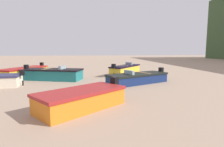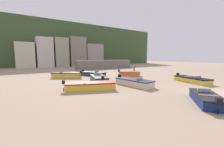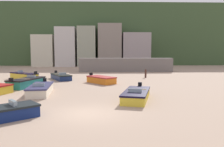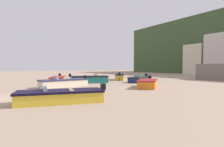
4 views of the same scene
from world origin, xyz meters
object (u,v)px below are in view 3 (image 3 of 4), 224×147
at_px(boat_yellow_3, 24,76).
at_px(boat_navy_4, 61,77).
at_px(boat_orange_5, 101,80).
at_px(boat_teal_0, 27,82).
at_px(mooring_post_mid_beach, 146,74).
at_px(boat_navy_2, 0,114).
at_px(boat_cream_8, 41,89).
at_px(boat_yellow_1, 136,95).

height_order(boat_yellow_3, boat_navy_4, boat_yellow_3).
relative_size(boat_yellow_3, boat_orange_5, 1.14).
distance_m(boat_teal_0, mooring_post_mid_beach, 16.51).
height_order(boat_navy_2, boat_navy_4, boat_navy_2).
relative_size(boat_teal_0, boat_cream_8, 0.95).
height_order(boat_teal_0, boat_orange_5, boat_teal_0).
relative_size(boat_yellow_1, boat_orange_5, 1.31).
bearing_deg(mooring_post_mid_beach, boat_teal_0, -149.48).
bearing_deg(mooring_post_mid_beach, boat_yellow_3, -173.93).
relative_size(boat_yellow_1, mooring_post_mid_beach, 4.35).
distance_m(boat_navy_4, boat_cream_8, 10.80).
bearing_deg(boat_teal_0, mooring_post_mid_beach, 47.19).
xyz_separation_m(boat_yellow_3, boat_orange_5, (10.42, -3.88, -0.06)).
xyz_separation_m(boat_navy_2, boat_navy_4, (-0.23, 18.77, -0.00)).
xyz_separation_m(boat_navy_2, mooring_post_mid_beach, (11.63, 20.57, 0.22)).
distance_m(boat_yellow_3, boat_orange_5, 11.12).
bearing_deg(boat_orange_5, boat_yellow_1, 66.78).
bearing_deg(boat_orange_5, mooring_post_mid_beach, -177.89).
relative_size(boat_yellow_3, boat_cream_8, 0.86).
distance_m(boat_teal_0, boat_navy_2, 12.46).
bearing_deg(boat_orange_5, boat_teal_0, -20.50).
bearing_deg(mooring_post_mid_beach, boat_orange_5, -138.30).
relative_size(boat_navy_2, boat_cream_8, 0.77).
relative_size(boat_orange_5, boat_cream_8, 0.75).
relative_size(boat_orange_5, mooring_post_mid_beach, 3.32).
height_order(boat_teal_0, mooring_post_mid_beach, boat_teal_0).
bearing_deg(boat_navy_2, boat_cream_8, 141.06).
bearing_deg(mooring_post_mid_beach, boat_yellow_1, -102.79).
bearing_deg(boat_cream_8, boat_navy_2, 83.82).
bearing_deg(boat_cream_8, boat_yellow_1, 154.75).
bearing_deg(boat_yellow_3, boat_yellow_1, -99.18).
bearing_deg(boat_navy_4, boat_yellow_3, -26.88).
xyz_separation_m(boat_teal_0, boat_orange_5, (7.86, 2.72, -0.06)).
height_order(boat_yellow_1, mooring_post_mid_beach, mooring_post_mid_beach).
xyz_separation_m(boat_yellow_1, boat_navy_2, (-8.13, -5.16, 0.01)).
distance_m(boat_navy_2, boat_orange_5, 15.81).
relative_size(boat_navy_4, mooring_post_mid_beach, 4.18).
bearing_deg(boat_yellow_3, boat_teal_0, -122.29).
bearing_deg(boat_navy_4, boat_teal_0, 43.59).
bearing_deg(mooring_post_mid_beach, boat_navy_4, -171.39).
xyz_separation_m(boat_yellow_1, boat_orange_5, (-2.86, 9.74, 0.04)).
height_order(boat_yellow_3, mooring_post_mid_beach, boat_yellow_3).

